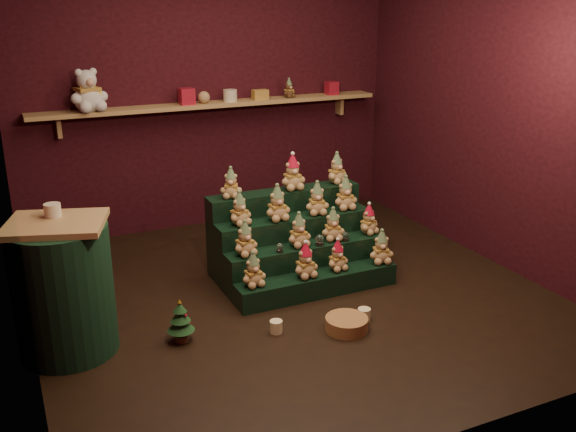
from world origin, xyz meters
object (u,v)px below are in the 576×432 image
snow_globe_b (320,240)px  mini_christmas_tree (181,321)px  riser_tier_front (317,284)px  mug_right (364,315)px  snow_globe_a (280,248)px  snow_globe_c (346,236)px  white_bear (87,85)px  wicker_basket (347,324)px  side_table (63,288)px  brown_bear (289,88)px  mug_left (276,327)px

snow_globe_b → mini_christmas_tree: bearing=-161.9°
riser_tier_front → mug_right: bearing=-78.6°
riser_tier_front → snow_globe_a: bearing=149.1°
snow_globe_c → white_bear: size_ratio=0.16×
snow_globe_a → snow_globe_b: 0.37m
mini_christmas_tree → white_bear: white_bear is taller
snow_globe_b → wicker_basket: bearing=-102.9°
riser_tier_front → mini_christmas_tree: (-1.23, -0.27, 0.07)m
side_table → brown_bear: 3.41m
snow_globe_b → side_table: bearing=-173.8°
snow_globe_a → brown_bear: bearing=63.0°
wicker_basket → brown_bear: 2.98m
snow_globe_b → mini_christmas_tree: 1.42m
wicker_basket → white_bear: (-1.34, 2.55, 1.52)m
side_table → snow_globe_c: bearing=23.5°
mug_left → riser_tier_front: bearing=38.0°
mug_right → snow_globe_b: bearing=91.1°
snow_globe_a → white_bear: bearing=123.1°
riser_tier_front → brown_bear: 2.42m
brown_bear → riser_tier_front: bearing=-124.6°
snow_globe_b → brown_bear: bearing=73.1°
side_table → brown_bear: (2.60, 1.99, 0.95)m
snow_globe_c → mini_christmas_tree: 1.66m
riser_tier_front → snow_globe_a: snow_globe_a is taller
snow_globe_a → snow_globe_c: 0.62m
snow_globe_c → mini_christmas_tree: snow_globe_c is taller
snow_globe_c → brown_bear: size_ratio=0.40×
riser_tier_front → snow_globe_c: (0.35, 0.16, 0.31)m
snow_globe_b → mug_left: (-0.67, -0.60, -0.36)m
side_table → white_bear: 2.33m
mug_right → brown_bear: size_ratio=0.50×
mug_left → brown_bear: brown_bear is taller
mug_right → snow_globe_c: bearing=71.8°
snow_globe_c → mini_christmas_tree: size_ratio=0.24×
snow_globe_a → side_table: side_table is taller
riser_tier_front → brown_bear: bearing=71.8°
mug_left → white_bear: white_bear is taller
riser_tier_front → mug_left: size_ratio=14.89×
mug_right → white_bear: bearing=121.7°
side_table → brown_bear: brown_bear is taller
snow_globe_b → white_bear: white_bear is taller
snow_globe_b → white_bear: size_ratio=0.19×
brown_bear → side_table: bearing=-159.0°
snow_globe_b → brown_bear: brown_bear is taller
snow_globe_c → mini_christmas_tree: (-1.58, -0.43, -0.24)m
wicker_basket → brown_bear: size_ratio=1.61×
mini_christmas_tree → brown_bear: bearing=49.7°
mug_right → white_bear: white_bear is taller
mug_left → wicker_basket: size_ratio=0.30×
snow_globe_a → white_bear: white_bear is taller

